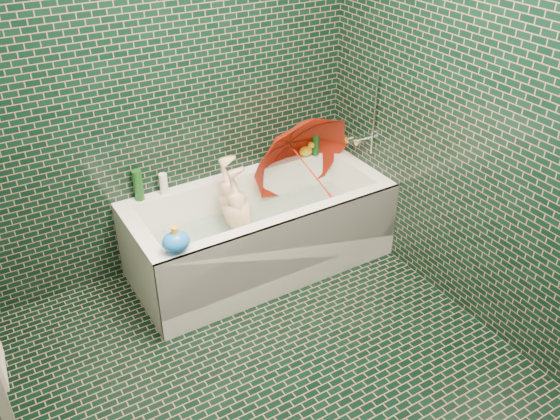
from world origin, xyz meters
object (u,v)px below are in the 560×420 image
umbrella (311,171)px  bath_toy (176,241)px  bathtub (261,239)px  rubber_duck (307,150)px  child (243,227)px

umbrella → bath_toy: umbrella is taller
bathtub → rubber_duck: bearing=29.2°
bathtub → bath_toy: (-0.69, -0.30, 0.41)m
umbrella → bathtub: bearing=-165.1°
bathtub → bath_toy: bath_toy is taller
umbrella → bath_toy: bearing=-156.1°
rubber_duck → bath_toy: bath_toy is taller
bath_toy → umbrella: bearing=33.4°
child → rubber_duck: (0.66, 0.25, 0.29)m
umbrella → bath_toy: size_ratio=3.84×
rubber_duck → bath_toy: (-1.25, -0.61, 0.02)m
child → bath_toy: (-0.59, -0.35, 0.31)m
bath_toy → rubber_duck: bearing=41.4°
child → bath_toy: 0.75m
umbrella → bath_toy: 1.18m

